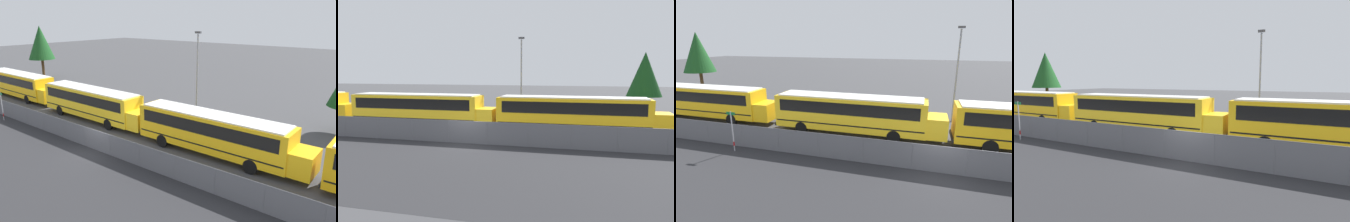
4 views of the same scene
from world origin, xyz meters
TOP-DOWN VIEW (x-y plane):
  - ground_plane at (0.00, 0.00)m, footprint 200.00×200.00m
  - road_strip at (0.00, -6.00)m, footprint 103.93×12.00m
  - fence at (0.00, -0.00)m, footprint 70.00×0.07m
  - school_bus_0 at (-21.49, 5.27)m, footprint 13.93×2.54m
  - school_bus_1 at (-6.59, 4.98)m, footprint 13.93×2.54m
  - school_bus_2 at (7.64, 4.95)m, footprint 13.93×2.54m
  - street_sign at (-13.70, -0.83)m, footprint 0.70×0.09m
  - light_pole at (1.73, 11.36)m, footprint 0.60×0.24m
  - tree_1 at (-31.43, 14.59)m, footprint 4.19×4.19m

SIDE VIEW (x-z plane):
  - ground_plane at x=0.00m, z-range 0.00..0.00m
  - road_strip at x=0.00m, z-range 0.00..0.01m
  - fence at x=0.00m, z-range 0.02..1.71m
  - street_sign at x=-13.70m, z-range 0.09..3.00m
  - school_bus_0 at x=-21.49m, z-range 0.32..3.57m
  - school_bus_1 at x=-6.59m, z-range 0.32..3.57m
  - school_bus_2 at x=7.64m, z-range 0.32..3.57m
  - light_pole at x=1.73m, z-range 0.39..9.25m
  - tree_1 at x=-31.43m, z-range 1.63..10.41m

